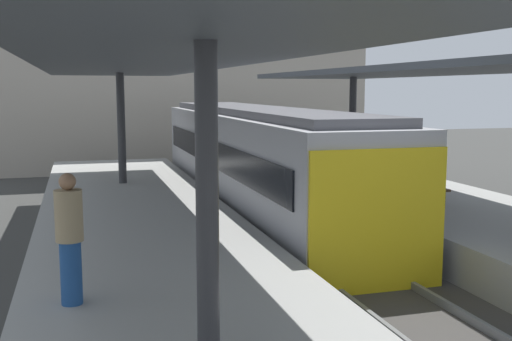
% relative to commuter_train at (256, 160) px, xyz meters
% --- Properties ---
extents(ground_plane, '(80.00, 80.00, 0.00)m').
position_rel_commuter_train_xyz_m(ground_plane, '(0.00, -6.22, -1.73)').
color(ground_plane, '#383835').
extents(platform_left, '(4.40, 28.00, 1.00)m').
position_rel_commuter_train_xyz_m(platform_left, '(-3.80, -6.22, -1.23)').
color(platform_left, '#9E9E99').
rests_on(platform_left, ground_plane).
extents(platform_right, '(4.40, 28.00, 1.00)m').
position_rel_commuter_train_xyz_m(platform_right, '(3.80, -6.22, -1.23)').
color(platform_right, '#9E9E99').
rests_on(platform_right, ground_plane).
extents(track_ballast, '(3.20, 28.00, 0.20)m').
position_rel_commuter_train_xyz_m(track_ballast, '(0.00, -6.22, -1.63)').
color(track_ballast, '#423F3D').
rests_on(track_ballast, ground_plane).
extents(rail_near_side, '(0.08, 28.00, 0.14)m').
position_rel_commuter_train_xyz_m(rail_near_side, '(-0.72, -6.22, -1.46)').
color(rail_near_side, slate).
rests_on(rail_near_side, track_ballast).
extents(rail_far_side, '(0.08, 28.00, 0.14)m').
position_rel_commuter_train_xyz_m(rail_far_side, '(0.72, -6.22, -1.46)').
color(rail_far_side, slate).
rests_on(rail_far_side, track_ballast).
extents(commuter_train, '(2.78, 15.42, 3.10)m').
position_rel_commuter_train_xyz_m(commuter_train, '(0.00, 0.00, 0.00)').
color(commuter_train, '#ADADB2').
rests_on(commuter_train, track_ballast).
extents(canopy_left, '(4.18, 21.00, 3.48)m').
position_rel_commuter_train_xyz_m(canopy_left, '(-3.80, -4.82, 2.62)').
color(canopy_left, '#333335').
rests_on(canopy_left, platform_left).
extents(canopy_right, '(4.18, 21.00, 3.40)m').
position_rel_commuter_train_xyz_m(canopy_right, '(3.80, -4.82, 2.54)').
color(canopy_right, '#333335').
rests_on(canopy_right, platform_right).
extents(platform_bench, '(1.40, 0.41, 0.86)m').
position_rel_commuter_train_xyz_m(platform_bench, '(2.72, -4.55, -0.26)').
color(platform_bench, black).
rests_on(platform_bench, platform_right).
extents(passenger_near_bench, '(0.36, 0.36, 1.75)m').
position_rel_commuter_train_xyz_m(passenger_near_bench, '(-5.21, -9.05, 0.19)').
color(passenger_near_bench, navy).
rests_on(passenger_near_bench, platform_left).
extents(station_building_backdrop, '(18.00, 6.00, 11.00)m').
position_rel_commuter_train_xyz_m(station_building_backdrop, '(-0.15, 13.78, 3.77)').
color(station_building_backdrop, '#A89E8E').
rests_on(station_building_backdrop, ground_plane).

